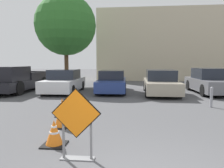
% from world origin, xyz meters
% --- Properties ---
extents(ground_plane, '(96.00, 96.00, 0.00)m').
position_xyz_m(ground_plane, '(0.00, 10.00, 0.00)').
color(ground_plane, '#4C4C4F').
extents(road_closed_sign, '(0.96, 0.20, 1.39)m').
position_xyz_m(road_closed_sign, '(-1.33, 1.09, 0.77)').
color(road_closed_sign, black).
rests_on(road_closed_sign, ground_plane).
extents(traffic_cone_nearest, '(0.52, 0.52, 0.58)m').
position_xyz_m(traffic_cone_nearest, '(-2.03, 1.77, 0.28)').
color(traffic_cone_nearest, black).
rests_on(traffic_cone_nearest, ground_plane).
extents(traffic_cone_second, '(0.41, 0.41, 0.71)m').
position_xyz_m(traffic_cone_second, '(-2.35, 3.09, 0.34)').
color(traffic_cone_second, black).
rests_on(traffic_cone_second, ground_plane).
extents(traffic_cone_third, '(0.42, 0.42, 0.64)m').
position_xyz_m(traffic_cone_third, '(-2.73, 4.38, 0.31)').
color(traffic_cone_third, black).
rests_on(traffic_cone_third, ground_plane).
extents(pickup_truck, '(1.99, 5.42, 1.63)m').
position_xyz_m(pickup_truck, '(-7.62, 10.08, 0.74)').
color(pickup_truck, black).
rests_on(pickup_truck, ground_plane).
extents(parked_car_nearest, '(1.99, 4.23, 1.42)m').
position_xyz_m(parked_car_nearest, '(-4.65, 10.38, 0.65)').
color(parked_car_nearest, silver).
rests_on(parked_car_nearest, ground_plane).
extents(parked_car_second, '(1.92, 4.47, 1.36)m').
position_xyz_m(parked_car_second, '(-1.68, 10.83, 0.63)').
color(parked_car_second, navy).
rests_on(parked_car_second, ground_plane).
extents(parked_car_third, '(1.93, 4.58, 1.42)m').
position_xyz_m(parked_car_third, '(1.29, 10.29, 0.66)').
color(parked_car_third, '#A39984').
rests_on(parked_car_third, ground_plane).
extents(parked_car_fourth, '(1.98, 4.58, 1.51)m').
position_xyz_m(parked_car_fourth, '(4.26, 10.90, 0.70)').
color(parked_car_fourth, slate).
rests_on(parked_car_fourth, ground_plane).
extents(bollard_nearest, '(0.12, 0.12, 0.86)m').
position_xyz_m(bollard_nearest, '(2.94, 6.51, 0.46)').
color(bollard_nearest, gray).
rests_on(bollard_nearest, ground_plane).
extents(building_facade_backdrop, '(14.61, 5.00, 7.30)m').
position_xyz_m(building_facade_backdrop, '(3.14, 21.75, 3.65)').
color(building_facade_backdrop, beige).
rests_on(building_facade_backdrop, ground_plane).
extents(street_tree_behind_lot, '(4.74, 4.74, 7.15)m').
position_xyz_m(street_tree_behind_lot, '(-5.65, 14.06, 4.77)').
color(street_tree_behind_lot, '#513823').
rests_on(street_tree_behind_lot, ground_plane).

